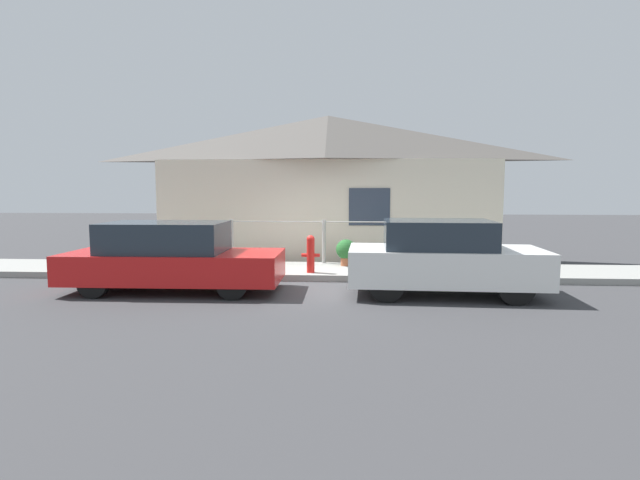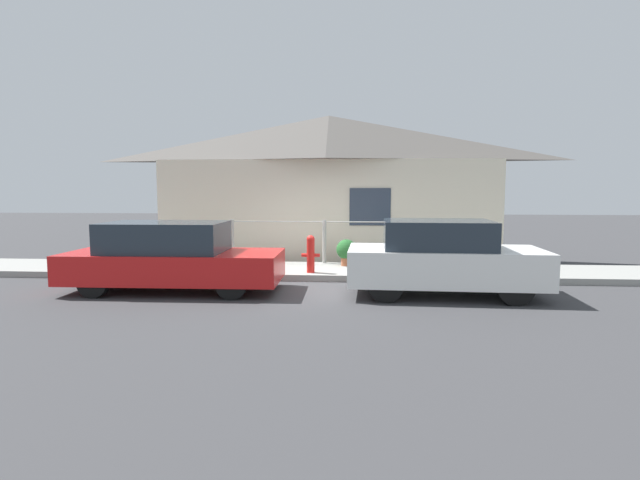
# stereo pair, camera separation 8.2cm
# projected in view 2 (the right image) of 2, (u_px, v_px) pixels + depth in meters

# --- Properties ---
(ground_plane) EXTENTS (60.00, 60.00, 0.00)m
(ground_plane) POSITION_uv_depth(u_px,v_px,m) (319.00, 282.00, 10.98)
(ground_plane) COLOR #38383A
(sidewalk) EXTENTS (24.00, 2.01, 0.15)m
(sidewalk) POSITION_uv_depth(u_px,v_px,m) (322.00, 271.00, 11.97)
(sidewalk) COLOR gray
(sidewalk) RESTS_ON ground_plane
(house) EXTENTS (9.80, 2.23, 4.14)m
(house) POSITION_uv_depth(u_px,v_px,m) (329.00, 146.00, 14.27)
(house) COLOR beige
(house) RESTS_ON ground_plane
(fence) EXTENTS (4.90, 0.10, 1.11)m
(fence) POSITION_uv_depth(u_px,v_px,m) (324.00, 239.00, 12.75)
(fence) COLOR #999993
(fence) RESTS_ON sidewalk
(car_left) EXTENTS (4.28, 1.70, 1.39)m
(car_left) POSITION_uv_depth(u_px,v_px,m) (172.00, 257.00, 9.95)
(car_left) COLOR red
(car_left) RESTS_ON ground_plane
(car_right) EXTENTS (3.70, 1.76, 1.45)m
(car_right) POSITION_uv_depth(u_px,v_px,m) (443.00, 258.00, 9.54)
(car_right) COLOR white
(car_right) RESTS_ON ground_plane
(fire_hydrant) EXTENTS (0.42, 0.19, 0.85)m
(fire_hydrant) POSITION_uv_depth(u_px,v_px,m) (311.00, 253.00, 11.30)
(fire_hydrant) COLOR red
(fire_hydrant) RESTS_ON sidewalk
(potted_plant_near_hydrant) EXTENTS (0.50, 0.50, 0.66)m
(potted_plant_near_hydrant) POSITION_uv_depth(u_px,v_px,m) (346.00, 251.00, 12.32)
(potted_plant_near_hydrant) COLOR #9E5638
(potted_plant_near_hydrant) RESTS_ON sidewalk
(potted_plant_by_fence) EXTENTS (0.50, 0.50, 0.64)m
(potted_plant_by_fence) POSITION_uv_depth(u_px,v_px,m) (204.00, 251.00, 12.33)
(potted_plant_by_fence) COLOR slate
(potted_plant_by_fence) RESTS_ON sidewalk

